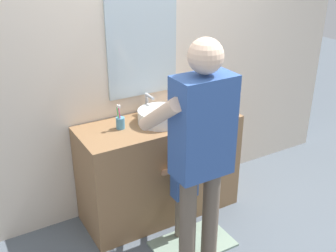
{
  "coord_description": "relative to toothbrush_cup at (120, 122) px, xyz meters",
  "views": [
    {
      "loc": [
        -1.5,
        -2.43,
        2.3
      ],
      "look_at": [
        0.0,
        0.15,
        0.91
      ],
      "focal_mm": 43.96,
      "sensor_mm": 36.0,
      "label": 1
    }
  ],
  "objects": [
    {
      "name": "adult_parent",
      "position": [
        0.26,
        -0.75,
        0.1
      ],
      "size": [
        0.54,
        0.57,
        1.75
      ],
      "color": "#6B5B4C",
      "rests_on": "ground"
    },
    {
      "name": "sink_basin",
      "position": [
        0.33,
        -0.06,
        0.0
      ],
      "size": [
        0.37,
        0.37,
        0.11
      ],
      "color": "silver",
      "rests_on": "vanity_cabinet"
    },
    {
      "name": "ground_plane",
      "position": [
        0.33,
        -0.34,
        -0.95
      ],
      "size": [
        14.0,
        14.0,
        0.0
      ],
      "primitive_type": "plane",
      "color": "slate"
    },
    {
      "name": "child_toddler",
      "position": [
        0.33,
        -0.44,
        -0.43
      ],
      "size": [
        0.27,
        0.27,
        0.87
      ],
      "color": "#6B5B4C",
      "rests_on": "ground"
    },
    {
      "name": "toothbrush_cup",
      "position": [
        0.0,
        0.0,
        0.0
      ],
      "size": [
        0.07,
        0.07,
        0.21
      ],
      "color": "#4C8EB2",
      "rests_on": "vanity_cabinet"
    },
    {
      "name": "vanity_cabinet",
      "position": [
        0.33,
        -0.04,
        -0.5
      ],
      "size": [
        1.37,
        0.54,
        0.89
      ],
      "primitive_type": "cube",
      "color": "olive",
      "rests_on": "ground"
    },
    {
      "name": "bath_mat",
      "position": [
        0.33,
        -0.59,
        -0.94
      ],
      "size": [
        0.64,
        0.4,
        0.02
      ],
      "primitive_type": "cube",
      "color": "gray",
      "rests_on": "ground"
    },
    {
      "name": "back_wall",
      "position": [
        0.33,
        0.28,
        0.4
      ],
      "size": [
        4.4,
        0.1,
        2.7
      ],
      "color": "beige",
      "rests_on": "ground"
    },
    {
      "name": "faucet",
      "position": [
        0.33,
        0.17,
        0.03
      ],
      "size": [
        0.18,
        0.14,
        0.18
      ],
      "color": "#B7BABF",
      "rests_on": "vanity_cabinet"
    }
  ]
}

